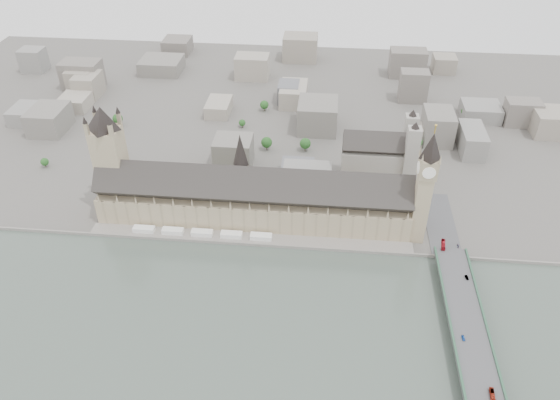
# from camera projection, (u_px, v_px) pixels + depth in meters

# --- Properties ---
(ground) EXTENTS (900.00, 900.00, 0.00)m
(ground) POSITION_uv_depth(u_px,v_px,m) (251.00, 234.00, 461.72)
(ground) COLOR #595651
(ground) RESTS_ON ground
(embankment_wall) EXTENTS (600.00, 1.50, 3.00)m
(embankment_wall) POSITION_uv_depth(u_px,v_px,m) (248.00, 244.00, 448.74)
(embankment_wall) COLOR gray
(embankment_wall) RESTS_ON ground
(river_terrace) EXTENTS (270.00, 15.00, 2.00)m
(river_terrace) POSITION_uv_depth(u_px,v_px,m) (249.00, 239.00, 455.08)
(river_terrace) COLOR gray
(river_terrace) RESTS_ON ground
(terrace_tents) EXTENTS (118.00, 7.00, 4.00)m
(terrace_tents) POSITION_uv_depth(u_px,v_px,m) (202.00, 233.00, 456.90)
(terrace_tents) COLOR white
(terrace_tents) RESTS_ON river_terrace
(palace_of_westminster) EXTENTS (265.00, 40.73, 55.44)m
(palace_of_westminster) POSITION_uv_depth(u_px,v_px,m) (253.00, 199.00, 464.31)
(palace_of_westminster) COLOR tan
(palace_of_westminster) RESTS_ON ground
(elizabeth_tower) EXTENTS (17.00, 17.00, 107.50)m
(elizabeth_tower) POSITION_uv_depth(u_px,v_px,m) (426.00, 181.00, 423.20)
(elizabeth_tower) COLOR tan
(elizabeth_tower) RESTS_ON ground
(victoria_tower) EXTENTS (30.00, 30.00, 100.00)m
(victoria_tower) POSITION_uv_depth(u_px,v_px,m) (110.00, 155.00, 460.04)
(victoria_tower) COLOR tan
(victoria_tower) RESTS_ON ground
(central_tower) EXTENTS (13.00, 13.00, 48.00)m
(central_tower) POSITION_uv_depth(u_px,v_px,m) (241.00, 159.00, 449.56)
(central_tower) COLOR tan
(central_tower) RESTS_ON ground
(westminster_bridge) EXTENTS (25.00, 325.00, 10.25)m
(westminster_bridge) POSITION_uv_depth(u_px,v_px,m) (465.00, 323.00, 375.27)
(westminster_bridge) COLOR #474749
(westminster_bridge) RESTS_ON ground
(bridge_parapets) EXTENTS (25.00, 235.00, 1.15)m
(bridge_parapets) POSITION_uv_depth(u_px,v_px,m) (480.00, 372.00, 336.04)
(bridge_parapets) COLOR #315A41
(bridge_parapets) RESTS_ON westminster_bridge
(westminster_abbey) EXTENTS (68.00, 36.00, 64.00)m
(westminster_abbey) POSITION_uv_depth(u_px,v_px,m) (380.00, 157.00, 514.86)
(westminster_abbey) COLOR #A5A094
(westminster_abbey) RESTS_ON ground
(city_skyline_inland) EXTENTS (720.00, 360.00, 38.00)m
(city_skyline_inland) POSITION_uv_depth(u_px,v_px,m) (279.00, 91.00, 648.22)
(city_skyline_inland) COLOR gray
(city_skyline_inland) RESTS_ON ground
(park_trees) EXTENTS (110.00, 30.00, 15.00)m
(park_trees) POSITION_uv_depth(u_px,v_px,m) (249.00, 186.00, 506.52)
(park_trees) COLOR #1A4619
(park_trees) RESTS_ON ground
(red_bus_north) EXTENTS (4.54, 12.56, 3.42)m
(red_bus_north) POSITION_uv_depth(u_px,v_px,m) (443.00, 245.00, 432.41)
(red_bus_north) COLOR #A3121F
(red_bus_north) RESTS_ON westminster_bridge
(red_bus_south) EXTENTS (3.04, 10.13, 2.78)m
(red_bus_south) POSITION_uv_depth(u_px,v_px,m) (492.00, 395.00, 322.17)
(red_bus_south) COLOR #A32514
(red_bus_south) RESTS_ON westminster_bridge
(car_blue) EXTENTS (2.11, 4.59, 1.52)m
(car_blue) POSITION_uv_depth(u_px,v_px,m) (463.00, 338.00, 357.59)
(car_blue) COLOR #1848A2
(car_blue) RESTS_ON westminster_bridge
(car_silver) EXTENTS (2.29, 4.89, 1.55)m
(car_silver) POSITION_uv_depth(u_px,v_px,m) (467.00, 277.00, 403.60)
(car_silver) COLOR gray
(car_silver) RESTS_ON westminster_bridge
(car_approach) EXTENTS (2.45, 4.79, 1.33)m
(car_approach) POSITION_uv_depth(u_px,v_px,m) (458.00, 246.00, 432.73)
(car_approach) COLOR gray
(car_approach) RESTS_ON westminster_bridge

